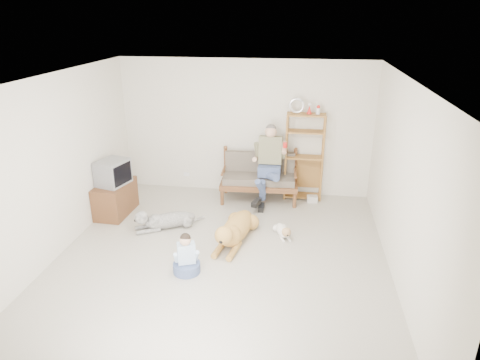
% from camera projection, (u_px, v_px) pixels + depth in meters
% --- Properties ---
extents(floor, '(5.50, 5.50, 0.00)m').
position_uv_depth(floor, '(221.00, 260.00, 6.49)').
color(floor, beige).
rests_on(floor, ground).
extents(ceiling, '(5.50, 5.50, 0.00)m').
position_uv_depth(ceiling, '(217.00, 80.00, 5.50)').
color(ceiling, white).
rests_on(ceiling, ground).
extents(wall_back, '(5.00, 0.00, 5.00)m').
position_uv_depth(wall_back, '(245.00, 128.00, 8.53)').
color(wall_back, beige).
rests_on(wall_back, ground).
extents(wall_front, '(5.00, 0.00, 5.00)m').
position_uv_depth(wall_front, '(154.00, 298.00, 3.46)').
color(wall_front, beige).
rests_on(wall_front, ground).
extents(wall_left, '(0.00, 5.50, 5.50)m').
position_uv_depth(wall_left, '(53.00, 168.00, 6.33)').
color(wall_left, beige).
rests_on(wall_left, ground).
extents(wall_right, '(0.00, 5.50, 5.50)m').
position_uv_depth(wall_right, '(404.00, 187.00, 5.66)').
color(wall_right, beige).
rests_on(wall_right, ground).
extents(loveseat, '(1.53, 0.78, 0.95)m').
position_uv_depth(loveseat, '(259.00, 176.00, 8.45)').
color(loveseat, brown).
rests_on(loveseat, ground).
extents(man, '(0.59, 0.84, 1.36)m').
position_uv_depth(man, '(268.00, 170.00, 8.13)').
color(man, '#4D5E8E').
rests_on(man, loveseat).
extents(etagere, '(0.77, 0.33, 2.02)m').
position_uv_depth(etagere, '(304.00, 156.00, 8.35)').
color(etagere, '#A36F33').
rests_on(etagere, ground).
extents(book_stack, '(0.21, 0.16, 0.13)m').
position_uv_depth(book_stack, '(312.00, 199.00, 8.45)').
color(book_stack, white).
rests_on(book_stack, ground).
extents(tv_stand, '(0.54, 0.92, 0.60)m').
position_uv_depth(tv_stand, '(115.00, 199.00, 7.89)').
color(tv_stand, brown).
rests_on(tv_stand, ground).
extents(crt_tv, '(0.56, 0.64, 0.45)m').
position_uv_depth(crt_tv, '(113.00, 172.00, 7.66)').
color(crt_tv, slate).
rests_on(crt_tv, tv_stand).
extents(wall_outlet, '(0.12, 0.02, 0.08)m').
position_uv_depth(wall_outlet, '(187.00, 174.00, 9.07)').
color(wall_outlet, white).
rests_on(wall_outlet, ground).
extents(golden_retriever, '(0.60, 1.66, 0.50)m').
position_uv_depth(golden_retriever, '(235.00, 230.00, 6.96)').
color(golden_retriever, gold).
rests_on(golden_retriever, ground).
extents(shaggy_dog, '(1.14, 0.74, 0.38)m').
position_uv_depth(shaggy_dog, '(164.00, 220.00, 7.39)').
color(shaggy_dog, silver).
rests_on(shaggy_dog, ground).
extents(terrier, '(0.32, 0.61, 0.24)m').
position_uv_depth(terrier, '(283.00, 231.00, 7.14)').
color(terrier, white).
rests_on(terrier, ground).
extents(child, '(0.39, 0.39, 0.62)m').
position_uv_depth(child, '(186.00, 258.00, 6.12)').
color(child, '#4D5E8E').
rests_on(child, ground).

